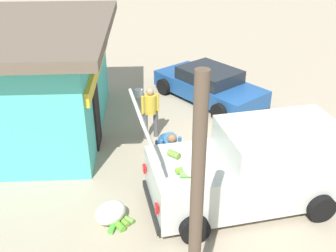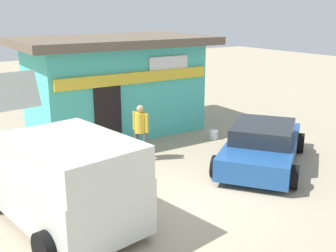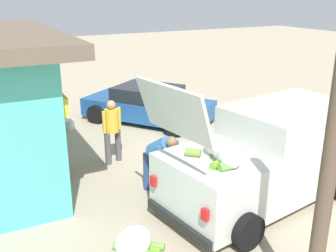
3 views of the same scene
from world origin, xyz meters
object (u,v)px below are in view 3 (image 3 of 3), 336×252
(delivery_van, at_px, (268,155))
(parked_sedan, at_px, (148,105))
(customer_bending, at_px, (159,154))
(unloaded_banana_pile, at_px, (135,243))
(vendor_standing, at_px, (112,127))
(paint_bucket, at_px, (69,125))

(delivery_van, xyz_separation_m, parked_sedan, (5.90, -0.05, -0.40))
(customer_bending, relative_size, unloaded_banana_pile, 1.37)
(parked_sedan, bearing_deg, vendor_standing, 139.99)
(unloaded_banana_pile, distance_m, paint_bucket, 6.81)
(delivery_van, distance_m, unloaded_banana_pile, 3.34)
(customer_bending, bearing_deg, parked_sedan, -22.33)
(delivery_van, xyz_separation_m, paint_bucket, (6.28, 2.54, -0.81))
(parked_sedan, xyz_separation_m, customer_bending, (-4.59, 1.89, 0.30))
(vendor_standing, height_order, paint_bucket, vendor_standing)
(vendor_standing, distance_m, paint_bucket, 3.18)
(vendor_standing, relative_size, unloaded_banana_pile, 1.64)
(customer_bending, bearing_deg, unloaded_banana_pile, 142.69)
(delivery_van, distance_m, paint_bucket, 6.82)
(customer_bending, relative_size, paint_bucket, 4.44)
(paint_bucket, bearing_deg, parked_sedan, -98.41)
(paint_bucket, bearing_deg, delivery_van, -157.95)
(unloaded_banana_pile, bearing_deg, vendor_standing, -15.29)
(parked_sedan, bearing_deg, customer_bending, 157.67)
(vendor_standing, xyz_separation_m, customer_bending, (-1.92, -0.36, -0.09))
(vendor_standing, bearing_deg, delivery_van, -145.71)
(paint_bucket, bearing_deg, customer_bending, -171.94)
(parked_sedan, xyz_separation_m, paint_bucket, (0.38, 2.59, -0.41))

